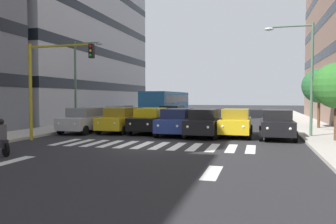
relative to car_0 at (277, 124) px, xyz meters
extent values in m
plane|color=#262628|center=(6.34, 4.60, -0.89)|extent=(180.00, 180.00, 0.00)
cube|color=#ADB2BC|center=(21.91, -14.26, 11.89)|extent=(9.03, 25.28, 25.56)
cube|color=black|center=(21.91, -14.26, 2.77)|extent=(9.07, 25.32, 0.90)
cube|color=black|center=(21.91, -14.26, 6.42)|extent=(9.07, 25.32, 0.90)
cube|color=black|center=(21.91, -14.26, 10.07)|extent=(9.07, 25.32, 0.90)
cube|color=silver|center=(1.39, 4.60, -0.88)|extent=(0.45, 2.80, 0.01)
cube|color=silver|center=(2.29, 4.60, -0.88)|extent=(0.45, 2.80, 0.01)
cube|color=silver|center=(3.19, 4.60, -0.88)|extent=(0.45, 2.80, 0.01)
cube|color=silver|center=(4.09, 4.60, -0.88)|extent=(0.45, 2.80, 0.01)
cube|color=silver|center=(4.99, 4.60, -0.88)|extent=(0.45, 2.80, 0.01)
cube|color=silver|center=(5.89, 4.60, -0.88)|extent=(0.45, 2.80, 0.01)
cube|color=silver|center=(6.79, 4.60, -0.88)|extent=(0.45, 2.80, 0.01)
cube|color=silver|center=(7.69, 4.60, -0.88)|extent=(0.45, 2.80, 0.01)
cube|color=silver|center=(8.59, 4.60, -0.88)|extent=(0.45, 2.80, 0.01)
cube|color=silver|center=(9.49, 4.60, -0.88)|extent=(0.45, 2.80, 0.01)
cube|color=silver|center=(10.39, 4.60, -0.88)|extent=(0.45, 2.80, 0.01)
cube|color=silver|center=(11.29, 4.60, -0.88)|extent=(0.45, 2.80, 0.01)
cube|color=silver|center=(2.48, 10.10, -0.88)|extent=(0.50, 2.20, 0.01)
cube|color=silver|center=(10.20, 10.10, -0.88)|extent=(0.50, 2.20, 0.01)
cube|color=black|center=(0.00, 0.05, -0.17)|extent=(1.80, 4.40, 0.80)
cube|color=black|center=(0.00, -0.15, 0.53)|extent=(1.58, 2.46, 0.60)
cylinder|color=black|center=(-0.90, 1.50, -0.57)|extent=(0.22, 0.64, 0.64)
cylinder|color=black|center=(0.90, 1.50, -0.57)|extent=(0.22, 0.64, 0.64)
cylinder|color=black|center=(-0.90, -1.40, -0.57)|extent=(0.22, 0.64, 0.64)
cylinder|color=black|center=(0.90, -1.40, -0.57)|extent=(0.22, 0.64, 0.64)
sphere|color=white|center=(-0.58, 2.20, -0.09)|extent=(0.18, 0.18, 0.18)
sphere|color=white|center=(0.58, 2.20, -0.09)|extent=(0.18, 0.18, 0.18)
cube|color=gold|center=(2.44, -0.47, -0.17)|extent=(1.80, 4.40, 0.80)
cube|color=olive|center=(2.44, -0.67, 0.53)|extent=(1.58, 2.46, 0.60)
cylinder|color=black|center=(1.54, 0.98, -0.57)|extent=(0.22, 0.64, 0.64)
cylinder|color=black|center=(3.34, 0.98, -0.57)|extent=(0.22, 0.64, 0.64)
cylinder|color=black|center=(1.54, -1.93, -0.57)|extent=(0.22, 0.64, 0.64)
cylinder|color=black|center=(3.34, -1.93, -0.57)|extent=(0.22, 0.64, 0.64)
sphere|color=white|center=(1.86, 1.68, -0.09)|extent=(0.18, 0.18, 0.18)
sphere|color=white|center=(3.02, 1.68, -0.09)|extent=(0.18, 0.18, 0.18)
cube|color=black|center=(4.33, 0.22, -0.17)|extent=(1.80, 4.40, 0.80)
cube|color=black|center=(4.33, 0.02, 0.53)|extent=(1.58, 2.46, 0.60)
cylinder|color=black|center=(3.43, 1.68, -0.57)|extent=(0.22, 0.64, 0.64)
cylinder|color=black|center=(5.23, 1.68, -0.57)|extent=(0.22, 0.64, 0.64)
cylinder|color=black|center=(3.43, -1.23, -0.57)|extent=(0.22, 0.64, 0.64)
cylinder|color=black|center=(5.23, -1.23, -0.57)|extent=(0.22, 0.64, 0.64)
sphere|color=white|center=(3.75, 2.37, -0.09)|extent=(0.18, 0.18, 0.18)
sphere|color=white|center=(4.90, 2.37, -0.09)|extent=(0.18, 0.18, 0.18)
cube|color=navy|center=(6.16, -0.11, -0.17)|extent=(1.80, 4.40, 0.80)
cube|color=#1D2547|center=(6.16, -0.31, 0.53)|extent=(1.58, 2.46, 0.60)
cylinder|color=black|center=(5.26, 1.34, -0.57)|extent=(0.22, 0.64, 0.64)
cylinder|color=black|center=(7.06, 1.34, -0.57)|extent=(0.22, 0.64, 0.64)
cylinder|color=black|center=(5.26, -1.56, -0.57)|extent=(0.22, 0.64, 0.64)
cylinder|color=black|center=(7.06, -1.56, -0.57)|extent=(0.22, 0.64, 0.64)
sphere|color=white|center=(5.58, 2.04, -0.09)|extent=(0.18, 0.18, 0.18)
sphere|color=white|center=(6.74, 2.04, -0.09)|extent=(0.18, 0.18, 0.18)
cube|color=black|center=(8.23, -0.93, -0.17)|extent=(1.80, 4.40, 0.80)
cube|color=yellow|center=(8.23, -1.13, 0.53)|extent=(1.58, 2.46, 0.60)
cylinder|color=black|center=(7.33, 0.52, -0.57)|extent=(0.22, 0.64, 0.64)
cylinder|color=black|center=(9.13, 0.52, -0.57)|extent=(0.22, 0.64, 0.64)
cylinder|color=black|center=(7.33, -2.38, -0.57)|extent=(0.22, 0.64, 0.64)
cylinder|color=black|center=(9.13, -2.38, -0.57)|extent=(0.22, 0.64, 0.64)
sphere|color=white|center=(7.65, 1.22, -0.09)|extent=(0.18, 0.18, 0.18)
sphere|color=white|center=(8.80, 1.22, -0.09)|extent=(0.18, 0.18, 0.18)
cube|color=gold|center=(10.39, -0.85, -0.17)|extent=(1.80, 4.40, 0.80)
cube|color=olive|center=(10.39, -1.05, 0.53)|extent=(1.58, 2.46, 0.60)
cylinder|color=black|center=(9.49, 0.61, -0.57)|extent=(0.22, 0.64, 0.64)
cylinder|color=black|center=(11.29, 0.61, -0.57)|extent=(0.22, 0.64, 0.64)
cylinder|color=black|center=(9.49, -2.30, -0.57)|extent=(0.22, 0.64, 0.64)
cylinder|color=black|center=(11.29, -2.30, -0.57)|extent=(0.22, 0.64, 0.64)
sphere|color=white|center=(9.82, 1.30, -0.09)|extent=(0.18, 0.18, 0.18)
sphere|color=white|center=(10.97, 1.30, -0.09)|extent=(0.18, 0.18, 0.18)
cube|color=#B2B7BC|center=(12.73, -0.04, -0.17)|extent=(1.80, 4.40, 0.80)
cube|color=slate|center=(12.73, -0.24, 0.53)|extent=(1.58, 2.46, 0.60)
cylinder|color=black|center=(11.83, 1.41, -0.57)|extent=(0.22, 0.64, 0.64)
cylinder|color=black|center=(13.63, 1.41, -0.57)|extent=(0.22, 0.64, 0.64)
cylinder|color=black|center=(11.83, -1.49, -0.57)|extent=(0.22, 0.64, 0.64)
cylinder|color=black|center=(13.63, -1.49, -0.57)|extent=(0.22, 0.64, 0.64)
sphere|color=white|center=(12.15, 2.11, -0.09)|extent=(0.18, 0.18, 0.18)
sphere|color=white|center=(13.31, 2.11, -0.09)|extent=(0.18, 0.18, 0.18)
cube|color=black|center=(8.28, -7.12, -0.17)|extent=(1.80, 4.40, 0.80)
cube|color=black|center=(8.28, -7.32, 0.53)|extent=(1.58, 2.46, 0.60)
cylinder|color=black|center=(7.38, -5.66, -0.57)|extent=(0.22, 0.64, 0.64)
cylinder|color=black|center=(9.18, -5.66, -0.57)|extent=(0.22, 0.64, 0.64)
cylinder|color=black|center=(7.38, -8.57, -0.57)|extent=(0.22, 0.64, 0.64)
cylinder|color=black|center=(9.18, -8.57, -0.57)|extent=(0.22, 0.64, 0.64)
sphere|color=white|center=(7.70, -4.97, -0.09)|extent=(0.18, 0.18, 0.18)
sphere|color=white|center=(8.85, -4.97, -0.09)|extent=(0.18, 0.18, 0.18)
cube|color=silver|center=(12.85, -6.40, -0.17)|extent=(1.80, 4.40, 0.80)
cube|color=gray|center=(12.85, -6.60, 0.53)|extent=(1.58, 2.46, 0.60)
cylinder|color=black|center=(11.95, -4.95, -0.57)|extent=(0.22, 0.64, 0.64)
cylinder|color=black|center=(13.75, -4.95, -0.57)|extent=(0.22, 0.64, 0.64)
cylinder|color=black|center=(11.95, -7.86, -0.57)|extent=(0.22, 0.64, 0.64)
cylinder|color=black|center=(13.75, -7.86, -0.57)|extent=(0.22, 0.64, 0.64)
sphere|color=white|center=(12.27, -4.25, -0.09)|extent=(0.18, 0.18, 0.18)
sphere|color=white|center=(13.42, -4.25, -0.09)|extent=(0.18, 0.18, 0.18)
cube|color=#286BAD|center=(10.39, -13.19, 0.86)|extent=(2.50, 10.50, 2.50)
cube|color=black|center=(10.39, -13.19, 1.41)|extent=(2.52, 9.87, 0.80)
cylinder|color=black|center=(9.14, -9.52, -0.39)|extent=(0.28, 1.00, 1.00)
cylinder|color=black|center=(11.64, -9.52, -0.39)|extent=(0.28, 1.00, 1.00)
cylinder|color=black|center=(9.14, -16.34, -0.39)|extent=(0.28, 1.00, 1.00)
cylinder|color=black|center=(11.64, -16.34, -0.39)|extent=(0.28, 1.00, 1.00)
cylinder|color=black|center=(11.11, 9.37, -0.59)|extent=(0.58, 0.37, 0.60)
cube|color=#232328|center=(11.59, 9.11, -0.37)|extent=(1.08, 0.73, 0.36)
cube|color=#4C4C51|center=(11.50, 9.16, 0.11)|extent=(0.42, 0.45, 0.64)
sphere|color=black|center=(11.50, 9.16, 0.55)|extent=(0.26, 0.26, 0.26)
cylinder|color=#AD991E|center=(13.66, 4.35, 1.86)|extent=(0.18, 0.18, 5.50)
cylinder|color=#AD991E|center=(11.72, 4.35, 4.41)|extent=(3.87, 0.12, 0.12)
cube|color=black|center=(9.79, 4.35, 4.06)|extent=(0.24, 0.28, 0.76)
sphere|color=red|center=(9.79, 4.50, 4.30)|extent=(0.14, 0.14, 0.14)
sphere|color=orange|center=(9.79, 4.50, 4.06)|extent=(0.14, 0.14, 0.14)
sphere|color=green|center=(9.79, 4.50, 3.82)|extent=(0.14, 0.14, 0.14)
cylinder|color=#4C6B56|center=(-1.98, -0.62, 2.61)|extent=(0.16, 0.16, 6.70)
cylinder|color=#4C6B56|center=(-0.74, -0.62, 5.82)|extent=(2.47, 0.10, 0.10)
ellipsoid|color=#B7BCC1|center=(0.49, -0.62, 5.72)|extent=(0.56, 0.28, 0.20)
cylinder|color=#4C6B56|center=(14.66, -2.29, 2.54)|extent=(0.16, 0.16, 6.55)
cylinder|color=#4C6B56|center=(13.63, -2.29, 5.67)|extent=(2.05, 0.10, 0.10)
ellipsoid|color=#B7BCC1|center=(12.61, -2.29, 5.57)|extent=(0.56, 0.28, 0.20)
cylinder|color=#513823|center=(-2.96, 1.28, 0.37)|extent=(0.20, 0.20, 2.21)
cylinder|color=#513823|center=(-3.34, -6.66, 0.46)|extent=(0.20, 0.20, 2.40)
sphere|color=#235B2D|center=(-3.34, -6.66, 2.43)|extent=(2.56, 2.56, 2.56)
camera|label=1|loc=(1.02, 21.11, 1.58)|focal=36.40mm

